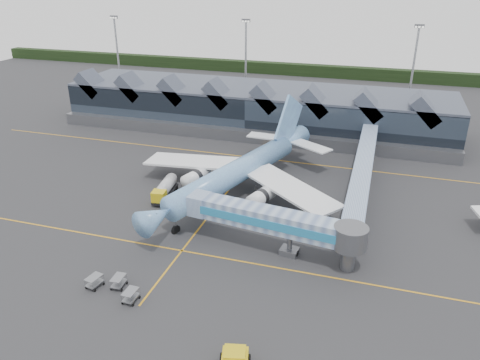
% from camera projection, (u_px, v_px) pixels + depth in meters
% --- Properties ---
extents(ground, '(260.00, 260.00, 0.00)m').
position_uv_depth(ground, '(203.00, 223.00, 70.61)').
color(ground, '#2D2D2F').
rests_on(ground, ground).
extents(taxi_stripes, '(120.00, 60.00, 0.01)m').
position_uv_depth(taxi_stripes, '(225.00, 195.00, 79.30)').
color(taxi_stripes, orange).
rests_on(taxi_stripes, ground).
extents(tree_line_far, '(260.00, 4.00, 4.00)m').
position_uv_depth(tree_line_far, '(317.00, 71.00, 165.37)').
color(tree_line_far, black).
rests_on(tree_line_far, ground).
extents(terminal, '(90.00, 22.25, 12.52)m').
position_uv_depth(terminal, '(256.00, 107.00, 111.12)').
color(terminal, black).
rests_on(terminal, ground).
extents(light_masts, '(132.40, 42.56, 22.45)m').
position_uv_depth(light_masts, '(376.00, 69.00, 114.31)').
color(light_masts, '#9C9FA5').
rests_on(light_masts, ground).
extents(main_airliner, '(36.58, 43.08, 14.17)m').
position_uv_depth(main_airliner, '(240.00, 170.00, 78.45)').
color(main_airliner, '#5E7FC0').
rests_on(main_airliner, ground).
extents(jet_bridge, '(24.93, 6.72, 6.21)m').
position_uv_depth(jet_bridge, '(283.00, 224.00, 61.46)').
color(jet_bridge, '#667EAB').
rests_on(jet_bridge, ground).
extents(fuel_truck, '(3.28, 8.63, 2.87)m').
position_uv_depth(fuel_truck, '(165.00, 188.00, 78.05)').
color(fuel_truck, black).
rests_on(fuel_truck, ground).
extents(baggage_carts, '(7.11, 4.03, 1.42)m').
position_uv_depth(baggage_carts, '(114.00, 286.00, 55.34)').
color(baggage_carts, gray).
rests_on(baggage_carts, ground).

